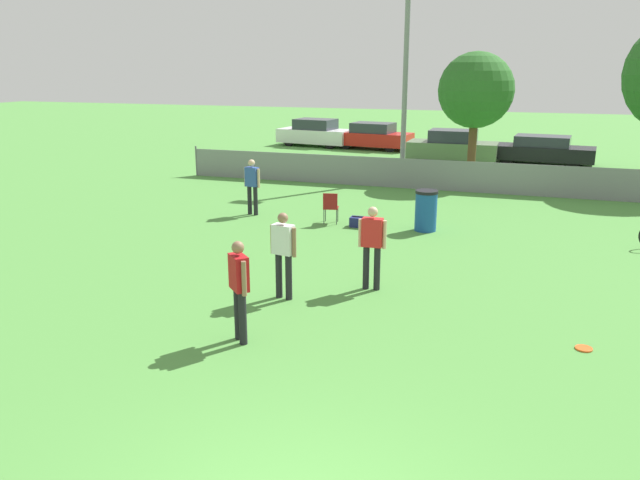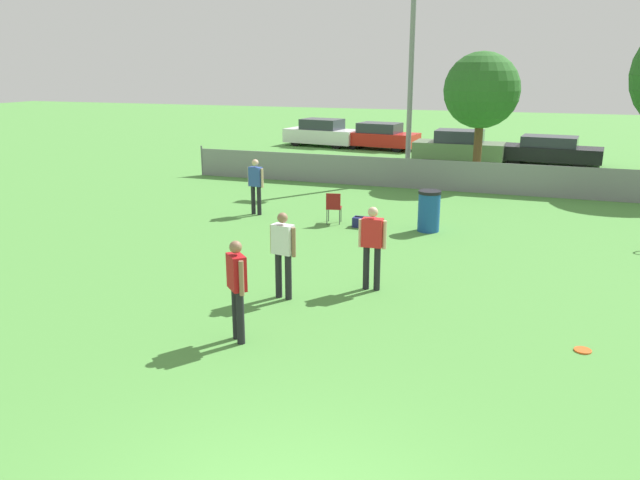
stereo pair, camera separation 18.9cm
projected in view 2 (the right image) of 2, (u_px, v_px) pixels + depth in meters
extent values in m
cube|color=gray|center=(479.00, 178.00, 22.08)|extent=(22.33, 0.03, 1.10)
cylinder|color=slate|center=(202.00, 160.00, 25.66)|extent=(0.07, 0.07, 1.21)
cylinder|color=gray|center=(411.00, 81.00, 23.65)|extent=(0.20, 0.20, 7.62)
cylinder|color=brown|center=(477.00, 151.00, 23.88)|extent=(0.32, 0.32, 2.43)
sphere|color=#286023|center=(482.00, 90.00, 23.27)|extent=(2.83, 2.83, 2.83)
cylinder|color=black|center=(236.00, 313.00, 10.26)|extent=(0.13, 0.13, 0.90)
cylinder|color=black|center=(240.00, 317.00, 10.07)|extent=(0.13, 0.13, 0.90)
cube|color=#B21419|center=(237.00, 272.00, 9.97)|extent=(0.44, 0.44, 0.57)
sphere|color=#8C664C|center=(236.00, 247.00, 9.85)|extent=(0.20, 0.20, 0.20)
cylinder|color=#8C664C|center=(232.00, 269.00, 10.19)|extent=(0.08, 0.08, 0.57)
cylinder|color=#8C664C|center=(241.00, 278.00, 9.76)|extent=(0.08, 0.08, 0.57)
cylinder|color=black|center=(279.00, 275.00, 12.11)|extent=(0.13, 0.13, 0.90)
cylinder|color=black|center=(288.00, 277.00, 12.00)|extent=(0.13, 0.13, 0.90)
cube|color=silver|center=(283.00, 239.00, 11.85)|extent=(0.44, 0.29, 0.57)
sphere|color=#8C664C|center=(282.00, 218.00, 11.74)|extent=(0.20, 0.20, 0.20)
cylinder|color=#8C664C|center=(272.00, 239.00, 11.98)|extent=(0.08, 0.08, 0.57)
cylinder|color=#8C664C|center=(294.00, 242.00, 11.74)|extent=(0.08, 0.08, 0.57)
cylinder|color=black|center=(366.00, 268.00, 12.55)|extent=(0.13, 0.13, 0.90)
cylinder|color=black|center=(377.00, 269.00, 12.49)|extent=(0.13, 0.13, 0.90)
cube|color=red|center=(372.00, 233.00, 12.32)|extent=(0.42, 0.24, 0.57)
sphere|color=#D8AD8C|center=(373.00, 212.00, 12.21)|extent=(0.20, 0.20, 0.20)
cylinder|color=#D8AD8C|center=(360.00, 233.00, 12.40)|extent=(0.08, 0.08, 0.57)
cylinder|color=#D8AD8C|center=(385.00, 235.00, 12.26)|extent=(0.08, 0.08, 0.57)
cylinder|color=black|center=(259.00, 201.00, 18.84)|extent=(0.13, 0.13, 0.88)
cylinder|color=black|center=(253.00, 200.00, 18.93)|extent=(0.13, 0.13, 0.88)
cube|color=#2D4C9E|center=(256.00, 177.00, 18.69)|extent=(0.42, 0.28, 0.57)
sphere|color=#D8AD8C|center=(255.00, 163.00, 18.57)|extent=(0.20, 0.20, 0.20)
cylinder|color=#D8AD8C|center=(262.00, 178.00, 18.59)|extent=(0.08, 0.08, 0.57)
cylinder|color=#D8AD8C|center=(249.00, 177.00, 18.80)|extent=(0.08, 0.08, 0.57)
cylinder|color=#E5591E|center=(583.00, 350.00, 9.91)|extent=(0.27, 0.27, 0.03)
torus|color=#E5591E|center=(583.00, 350.00, 9.91)|extent=(0.27, 0.27, 0.03)
cylinder|color=#333338|center=(341.00, 214.00, 18.06)|extent=(0.02, 0.02, 0.43)
cylinder|color=#333338|center=(329.00, 214.00, 18.11)|extent=(0.02, 0.02, 0.43)
cylinder|color=#333338|center=(340.00, 217.00, 17.72)|extent=(0.02, 0.02, 0.43)
cylinder|color=#333338|center=(327.00, 217.00, 17.77)|extent=(0.02, 0.02, 0.43)
cube|color=maroon|center=(334.00, 208.00, 17.85)|extent=(0.48, 0.48, 0.03)
cube|color=maroon|center=(333.00, 201.00, 17.60)|extent=(0.41, 0.10, 0.44)
cylinder|color=#194C99|center=(429.00, 212.00, 16.97)|extent=(0.59, 0.59, 1.04)
cylinder|color=black|center=(430.00, 192.00, 16.81)|extent=(0.62, 0.62, 0.08)
cube|color=navy|center=(364.00, 222.00, 17.48)|extent=(0.61, 0.34, 0.28)
cube|color=black|center=(364.00, 217.00, 17.43)|extent=(0.52, 0.04, 0.02)
cylinder|color=black|center=(348.00, 140.00, 35.15)|extent=(0.66, 0.27, 0.64)
cylinder|color=black|center=(336.00, 143.00, 33.84)|extent=(0.66, 0.27, 0.64)
cylinder|color=black|center=(309.00, 138.00, 36.30)|extent=(0.66, 0.27, 0.64)
cylinder|color=black|center=(295.00, 140.00, 34.99)|extent=(0.66, 0.27, 0.64)
cube|color=white|center=(322.00, 136.00, 35.01)|extent=(4.34, 2.32, 0.75)
cube|color=#2D333D|center=(322.00, 124.00, 34.83)|extent=(2.35, 1.83, 0.56)
cylinder|color=black|center=(406.00, 143.00, 33.78)|extent=(0.68, 0.27, 0.66)
cylinder|color=black|center=(397.00, 146.00, 32.50)|extent=(0.68, 0.27, 0.66)
cylinder|color=black|center=(363.00, 140.00, 34.92)|extent=(0.68, 0.27, 0.66)
cylinder|color=black|center=(352.00, 143.00, 33.65)|extent=(0.68, 0.27, 0.66)
cube|color=red|center=(379.00, 139.00, 33.65)|extent=(4.35, 2.27, 0.69)
cube|color=#2D333D|center=(380.00, 128.00, 33.49)|extent=(2.35, 1.79, 0.52)
cylinder|color=black|center=(488.00, 154.00, 29.45)|extent=(0.65, 0.19, 0.65)
cylinder|color=black|center=(484.00, 159.00, 28.06)|extent=(0.65, 0.19, 0.65)
cylinder|color=black|center=(434.00, 152.00, 30.29)|extent=(0.65, 0.19, 0.65)
cylinder|color=black|center=(428.00, 156.00, 28.91)|extent=(0.65, 0.19, 0.65)
cube|color=#59724C|center=(459.00, 150.00, 29.11)|extent=(4.11, 1.79, 0.74)
cube|color=#2D333D|center=(460.00, 136.00, 28.94)|extent=(2.14, 1.56, 0.56)
cylinder|color=black|center=(582.00, 157.00, 28.50)|extent=(0.66, 0.24, 0.65)
cylinder|color=black|center=(580.00, 162.00, 27.17)|extent=(0.66, 0.24, 0.65)
cylinder|color=black|center=(518.00, 154.00, 29.66)|extent=(0.66, 0.24, 0.65)
cylinder|color=black|center=(513.00, 158.00, 28.33)|extent=(0.66, 0.24, 0.65)
cube|color=black|center=(548.00, 153.00, 28.36)|extent=(4.71, 2.17, 0.62)
cube|color=#2D333D|center=(550.00, 141.00, 28.21)|extent=(2.51, 1.75, 0.47)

